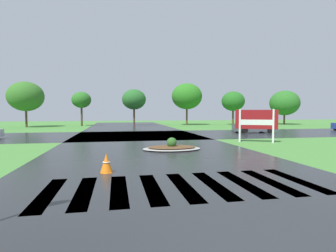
{
  "coord_description": "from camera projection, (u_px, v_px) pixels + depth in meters",
  "views": [
    {
      "loc": [
        -1.85,
        -3.25,
        2.12
      ],
      "look_at": [
        1.1,
        11.94,
        1.29
      ],
      "focal_mm": 28.52,
      "sensor_mm": 36.0,
      "label": 1
    }
  ],
  "objects": [
    {
      "name": "crosswalk_stripes",
      "position": [
        183.0,
        186.0,
        7.57
      ],
      "size": [
        7.65,
        3.03,
        0.01
      ],
      "color": "white",
      "rests_on": "ground"
    },
    {
      "name": "background_treeline",
      "position": [
        174.0,
        99.0,
        40.85
      ],
      "size": [
        44.07,
        6.39,
        6.58
      ],
      "color": "#4C3823",
      "rests_on": "ground"
    },
    {
      "name": "asphalt_roadway",
      "position": [
        154.0,
        154.0,
        13.46
      ],
      "size": [
        10.99,
        80.0,
        0.01
      ],
      "primitive_type": "cube",
      "color": "#232628",
      "rests_on": "ground"
    },
    {
      "name": "median_island",
      "position": [
        172.0,
        147.0,
        14.89
      ],
      "size": [
        3.25,
        2.11,
        0.68
      ],
      "color": "#9E9B93",
      "rests_on": "ground"
    },
    {
      "name": "estate_billboard",
      "position": [
        256.0,
        121.0,
        18.33
      ],
      "size": [
        2.53,
        1.37,
        2.3
      ],
      "rotation": [
        0.0,
        0.0,
        2.66
      ],
      "color": "white",
      "rests_on": "ground"
    },
    {
      "name": "asphalt_cross_road",
      "position": [
        137.0,
        135.0,
        24.03
      ],
      "size": [
        90.0,
        9.89,
        0.01
      ],
      "primitive_type": "cube",
      "color": "#232628",
      "rests_on": "ground"
    },
    {
      "name": "traffic_cone",
      "position": [
        106.0,
        163.0,
        9.23
      ],
      "size": [
        0.43,
        0.43,
        0.68
      ],
      "color": "orange",
      "rests_on": "ground"
    },
    {
      "name": "car_silver_hatch",
      "position": [
        253.0,
        127.0,
        27.14
      ],
      "size": [
        4.07,
        2.48,
        1.26
      ],
      "rotation": [
        0.0,
        0.0,
        -0.09
      ],
      "color": "#4C545B",
      "rests_on": "ground"
    }
  ]
}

